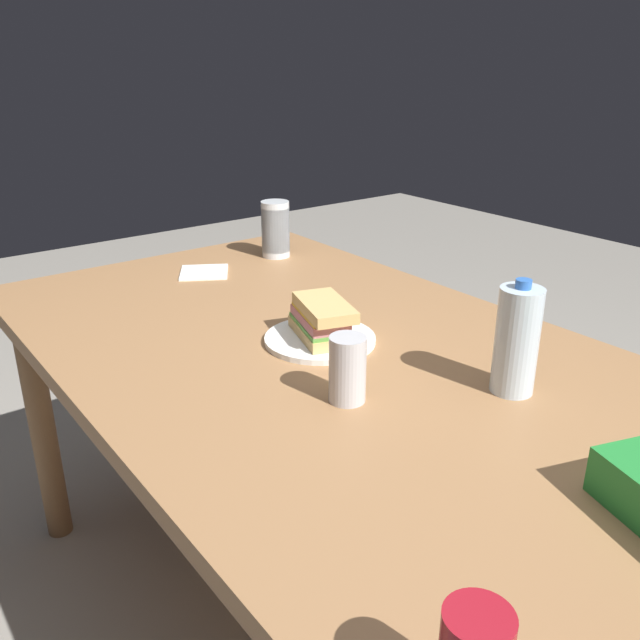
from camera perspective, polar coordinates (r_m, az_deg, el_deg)
The scene contains 7 objects.
dining_table at distance 1.38m, azimuth 2.20°, elevation -6.58°, with size 1.84×0.99×0.77m.
paper_plate at distance 1.42m, azimuth 0.00°, elevation -1.65°, with size 0.24×0.24×0.01m, color white.
sandwich at distance 1.40m, azimuth 0.12°, elevation 0.06°, with size 0.20×0.14×0.08m.
water_bottle_tall at distance 1.23m, azimuth 16.52°, elevation -1.69°, with size 0.08×0.08×0.21m.
plastic_cup_stack at distance 2.01m, azimuth -3.83°, elevation 7.78°, with size 0.08×0.08×0.17m.
soda_can_silver at distance 1.16m, azimuth 2.37°, elevation -4.23°, with size 0.07×0.07×0.12m, color silver.
paper_napkin at distance 1.89m, azimuth -9.91°, elevation 4.06°, with size 0.13×0.13×0.01m, color white.
Camera 1 is at (0.93, -0.77, 1.35)m, focal length 37.32 mm.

